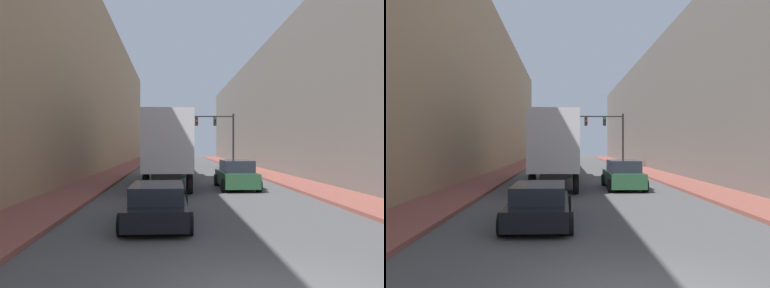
{
  "view_description": "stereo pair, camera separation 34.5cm",
  "coord_description": "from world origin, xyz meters",
  "views": [
    {
      "loc": [
        -1.61,
        -5.81,
        2.48
      ],
      "look_at": [
        -0.53,
        13.0,
        2.54
      ],
      "focal_mm": 35.0,
      "sensor_mm": 36.0,
      "label": 1
    },
    {
      "loc": [
        -1.27,
        -5.83,
        2.48
      ],
      "look_at": [
        -0.53,
        13.0,
        2.54
      ],
      "focal_mm": 35.0,
      "sensor_mm": 36.0,
      "label": 2
    }
  ],
  "objects": [
    {
      "name": "sidewalk_left",
      "position": [
        -6.38,
        30.0,
        0.07
      ],
      "size": [
        2.62,
        80.0,
        0.15
      ],
      "color": "brown",
      "rests_on": "ground"
    },
    {
      "name": "building_left",
      "position": [
        -10.69,
        30.0,
        7.75
      ],
      "size": [
        6.0,
        80.0,
        15.49
      ],
      "color": "tan",
      "rests_on": "ground"
    },
    {
      "name": "sidewalk_right",
      "position": [
        6.38,
        30.0,
        0.07
      ],
      "size": [
        2.62,
        80.0,
        0.15
      ],
      "color": "brown",
      "rests_on": "ground"
    },
    {
      "name": "sedan_car",
      "position": [
        -2.02,
        6.13,
        0.61
      ],
      "size": [
        2.06,
        4.69,
        1.26
      ],
      "color": "black",
      "rests_on": "ground"
    },
    {
      "name": "semi_truck",
      "position": [
        -1.76,
        18.4,
        2.4
      ],
      "size": [
        2.58,
        12.98,
        4.3
      ],
      "color": "silver",
      "rests_on": "ground"
    },
    {
      "name": "traffic_signal_gantry",
      "position": [
        3.5,
        32.82,
        4.0
      ],
      "size": [
        5.87,
        0.35,
        5.76
      ],
      "color": "black",
      "rests_on": "ground"
    },
    {
      "name": "building_right",
      "position": [
        10.69,
        30.0,
        6.3
      ],
      "size": [
        6.0,
        80.0,
        12.59
      ],
      "color": "#66605B",
      "rests_on": "ground"
    },
    {
      "name": "suv_car",
      "position": [
        2.12,
        15.29,
        0.77
      ],
      "size": [
        2.1,
        4.54,
        1.63
      ],
      "color": "#234C2D",
      "rests_on": "ground"
    }
  ]
}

